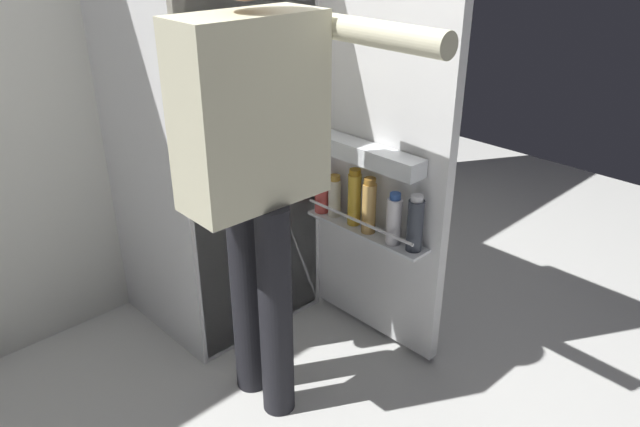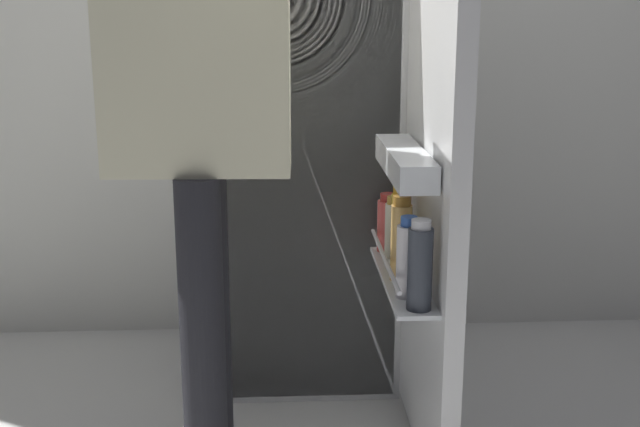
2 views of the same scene
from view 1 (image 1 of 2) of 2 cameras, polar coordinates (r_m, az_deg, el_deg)
name	(u,v)px [view 1 (image 1 of 2)]	position (r m, az deg, el deg)	size (l,w,h in m)	color
ground_plane	(304,356)	(2.65, -1.56, -13.30)	(5.89, 5.89, 0.00)	silver
kitchen_wall	(154,24)	(2.85, -15.37, 16.79)	(4.40, 0.10, 2.53)	silver
refrigerator	(222,125)	(2.60, -9.18, 8.26)	(0.72, 1.30, 1.81)	white
person	(255,147)	(1.96, -6.10, 6.25)	(0.56, 0.81, 1.68)	black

